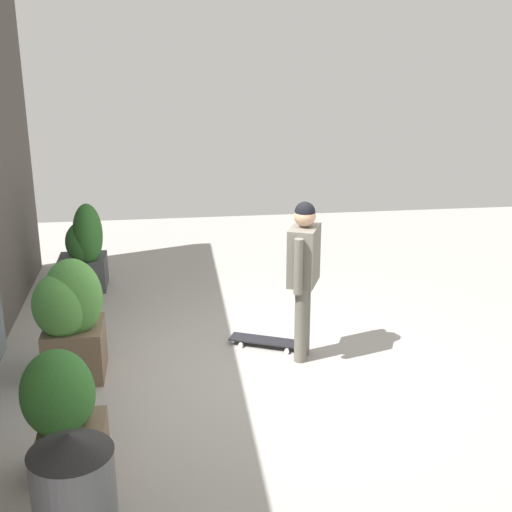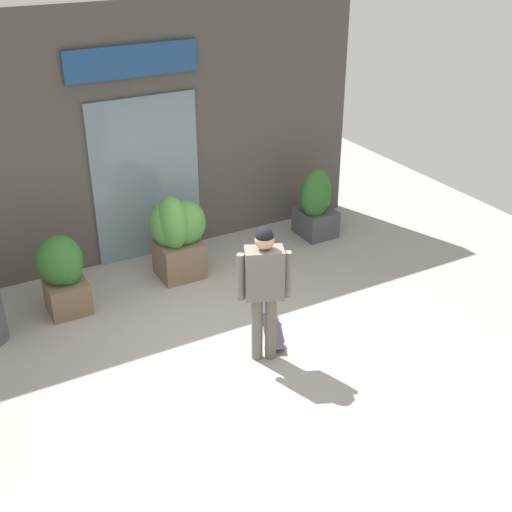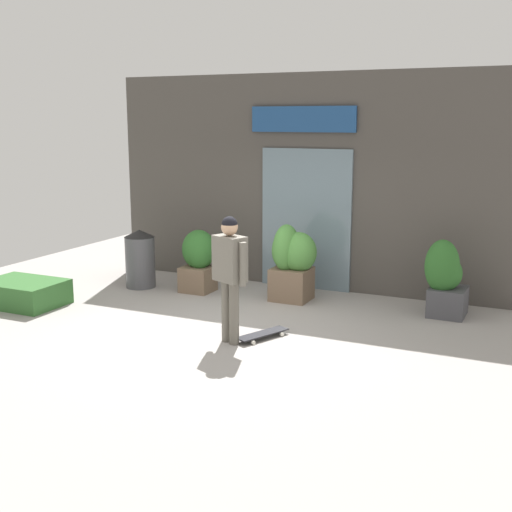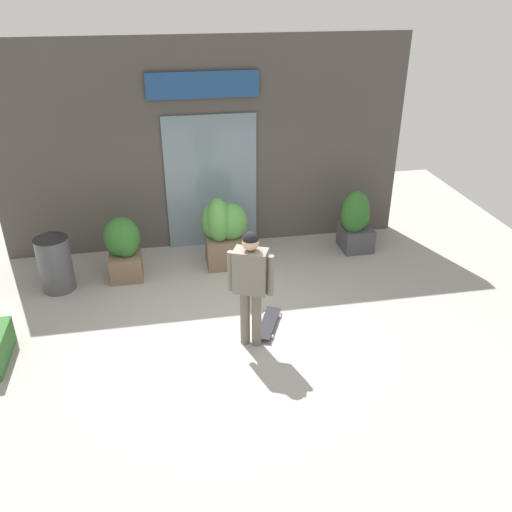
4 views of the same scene
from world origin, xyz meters
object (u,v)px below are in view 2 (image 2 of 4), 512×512
planter_box_right (63,271)px  planter_box_mid (176,233)px  skateboarder (264,281)px  planter_box_left (315,204)px  skateboard (272,331)px

planter_box_right → planter_box_mid: 1.65m
planter_box_mid → skateboarder: bearing=-88.0°
planter_box_left → planter_box_right: (-4.06, -0.26, 0.02)m
planter_box_left → planter_box_right: 4.07m
planter_box_right → skateboarder: bearing=-51.6°
skateboard → planter_box_right: (-2.04, 1.84, 0.51)m
skateboarder → skateboard: bearing=-20.2°
skateboard → planter_box_right: size_ratio=0.78×
skateboard → planter_box_right: planter_box_right is taller
planter_box_left → planter_box_mid: planter_box_mid is taller
skateboard → planter_box_mid: bearing=35.3°
planter_box_left → skateboard: bearing=-133.9°
planter_box_right → planter_box_mid: (1.64, 0.14, 0.11)m
planter_box_left → planter_box_right: size_ratio=1.11×
skateboarder → planter_box_mid: 2.35m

